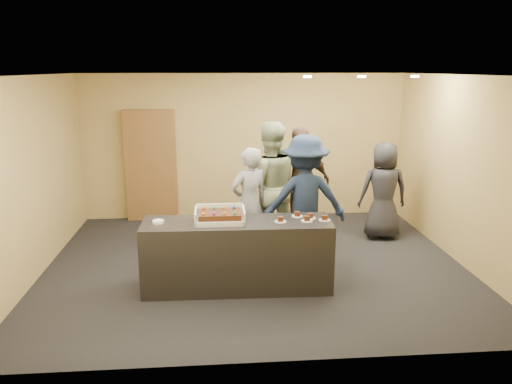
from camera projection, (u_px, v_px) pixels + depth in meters
room at (255, 174)px, 6.97m from camera, size 6.04×6.00×2.70m
serving_counter at (237, 255)px, 6.43m from camera, size 2.41×0.75×0.90m
storage_cabinet at (151, 166)px, 9.23m from camera, size 0.94×0.15×2.06m
cake_box at (220, 218)px, 6.31m from camera, size 0.62×0.43×0.18m
sheet_cake at (220, 215)px, 6.28m from camera, size 0.53×0.37×0.11m
plate_stack at (158, 222)px, 6.25m from camera, size 0.14×0.14×0.04m
slice_a at (280, 220)px, 6.30m from camera, size 0.15×0.15×0.07m
slice_b at (297, 215)px, 6.52m from camera, size 0.15×0.15×0.07m
slice_c at (307, 219)px, 6.33m from camera, size 0.15×0.15×0.07m
slice_d at (310, 217)px, 6.44m from camera, size 0.15×0.15×0.07m
slice_e at (325, 218)px, 6.36m from camera, size 0.15×0.15×0.07m
person_server_grey at (249, 203)px, 7.39m from camera, size 0.72×0.62×1.68m
person_sage_man at (269, 186)px, 7.73m from camera, size 1.00×0.80×2.01m
person_navy_man at (305, 200)px, 7.21m from camera, size 1.22×0.70×1.88m
person_brown_extra at (301, 185)px, 8.05m from camera, size 1.21×0.91×1.90m
person_dark_suit at (383, 191)px, 8.27m from camera, size 0.82×0.55×1.63m
ceiling_spotlights at (362, 76)px, 7.26m from camera, size 1.72×0.12×0.03m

